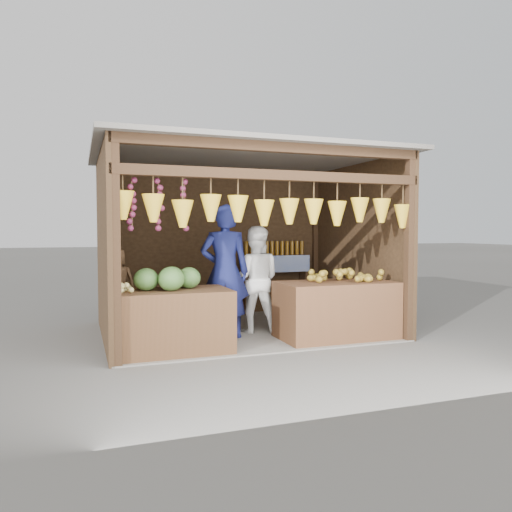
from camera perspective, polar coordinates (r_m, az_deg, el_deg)
The scene contains 12 objects.
ground at distance 7.67m, azimuth -1.60°, elevation -8.52°, with size 80.00×80.00×0.00m, color #514F49.
stall_structure at distance 7.46m, azimuth -1.76°, elevation 4.03°, with size 4.30×3.30×2.66m.
back_shelf at distance 9.10m, azimuth 2.18°, elevation -1.15°, with size 1.25×0.32×1.32m.
counter_left at distance 6.34m, azimuth -9.66°, elevation -7.38°, with size 1.45×0.85×0.79m, color #462D17.
counter_right at distance 7.12m, azimuth 9.14°, elevation -6.16°, with size 1.61×0.85×0.81m, color #4C2D19.
stool at distance 7.48m, azimuth -15.45°, elevation -7.75°, with size 0.32×0.32×0.30m, color black.
man_standing at distance 7.02m, azimuth -3.60°, elevation -1.81°, with size 0.69×0.45×1.88m, color navy.
woman_standing at distance 7.41m, azimuth -0.11°, elevation -2.72°, with size 0.77×0.60×1.59m, color white.
vendor_seated at distance 7.39m, azimuth -15.52°, elevation -2.89°, with size 0.47×0.31×0.97m, color brown.
melon_pile at distance 6.31m, azimuth -9.99°, elevation -2.35°, with size 1.00×0.50×0.32m, color #154512, non-canonical shape.
tanfruit_pile at distance 6.18m, azimuth -15.11°, elevation -3.40°, with size 0.34×0.40×0.13m, color #A2924B, non-canonical shape.
mango_pile at distance 7.11m, azimuth 9.59°, elevation -2.00°, with size 1.40×0.64×0.22m, color #B46118, non-canonical shape.
Camera 1 is at (-2.32, -7.14, 1.53)m, focal length 35.00 mm.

